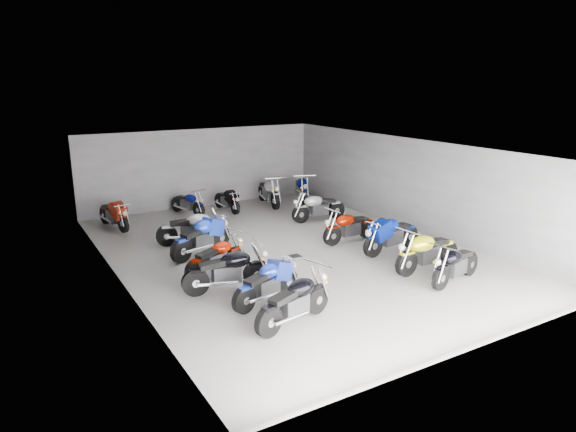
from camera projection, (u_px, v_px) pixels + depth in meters
name	position (u px, v px, depth m)	size (l,w,h in m)	color
ground	(287.00, 251.00, 15.85)	(14.00, 14.00, 0.00)	#999791
wall_back	(201.00, 168.00, 21.27)	(10.00, 0.10, 3.20)	gray
wall_left	(117.00, 224.00, 12.99)	(0.10, 14.00, 3.20)	gray
wall_right	(410.00, 184.00, 17.90)	(0.10, 14.00, 3.20)	gray
ceiling	(287.00, 147.00, 15.02)	(10.00, 14.00, 0.04)	black
drain_grate	(295.00, 256.00, 15.44)	(0.32, 0.32, 0.01)	black
motorcycle_left_a	(295.00, 301.00, 11.02)	(2.16, 0.75, 0.97)	black
motorcycle_left_b	(267.00, 283.00, 12.09)	(2.04, 0.77, 0.92)	black
motorcycle_left_c	(228.00, 271.00, 12.76)	(2.25, 0.56, 0.99)	black
motorcycle_left_d	(217.00, 257.00, 13.87)	(1.97, 0.73, 0.89)	black
motorcycle_left_e	(202.00, 237.00, 15.40)	(2.21, 1.05, 1.03)	black
motorcycle_left_f	(192.00, 228.00, 16.41)	(2.18, 0.81, 0.99)	black
motorcycle_right_a	(455.00, 264.00, 13.30)	(2.09, 0.62, 0.93)	black
motorcycle_right_b	(427.00, 251.00, 14.13)	(2.33, 0.48, 1.02)	black
motorcycle_right_c	(391.00, 235.00, 15.67)	(2.30, 0.52, 1.01)	black
motorcycle_right_d	(350.00, 227.00, 16.66)	(2.14, 0.44, 0.94)	black
motorcycle_right_f	(318.00, 207.00, 19.16)	(2.20, 0.48, 0.97)	black
motorcycle_back_a	(114.00, 214.00, 18.20)	(0.61, 2.15, 0.95)	black
motorcycle_back_c	(188.00, 203.00, 20.10)	(0.76, 1.84, 0.84)	black
motorcycle_back_d	(227.00, 200.00, 20.58)	(0.42, 1.91, 0.84)	black
motorcycle_back_e	(269.00, 192.00, 21.54)	(0.62, 2.40, 1.06)	black
motorcycle_back_f	(302.00, 189.00, 22.11)	(1.09, 2.26, 1.05)	black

